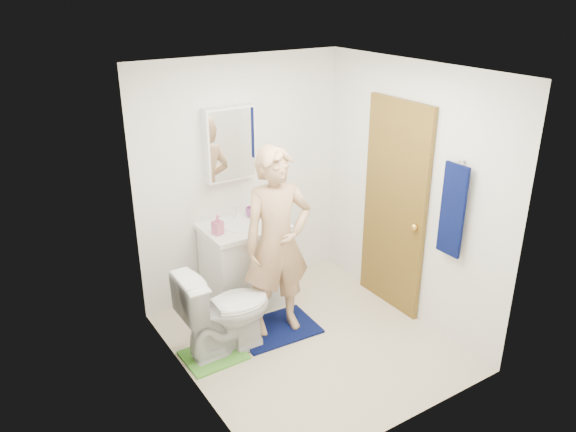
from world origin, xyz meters
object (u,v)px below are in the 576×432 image
(towel, at_px, (453,210))
(soap_dispenser, at_px, (218,225))
(toothbrush_cup, at_px, (252,212))
(man, at_px, (277,243))
(medicine_cabinet, at_px, (230,143))
(vanity_cabinet, at_px, (245,266))
(toilet, at_px, (226,310))

(towel, xyz_separation_m, soap_dispenser, (-1.48, 1.42, -0.30))
(toothbrush_cup, bearing_deg, soap_dispenser, -157.70)
(man, bearing_deg, toothbrush_cup, 87.68)
(soap_dispenser, distance_m, toothbrush_cup, 0.50)
(man, bearing_deg, medicine_cabinet, 100.41)
(vanity_cabinet, height_order, medicine_cabinet, medicine_cabinet)
(man, bearing_deg, soap_dispenser, 130.37)
(medicine_cabinet, relative_size, toilet, 0.86)
(towel, height_order, toothbrush_cup, towel)
(toilet, distance_m, toothbrush_cup, 1.14)
(vanity_cabinet, xyz_separation_m, toilet, (-0.53, -0.63, 0.01))
(medicine_cabinet, bearing_deg, toothbrush_cup, -30.79)
(medicine_cabinet, height_order, toothbrush_cup, medicine_cabinet)
(towel, bearing_deg, soap_dispenser, 136.12)
(towel, distance_m, toothbrush_cup, 1.94)
(toilet, bearing_deg, medicine_cabinet, -31.40)
(toilet, bearing_deg, toothbrush_cup, -42.06)
(towel, relative_size, toothbrush_cup, 6.38)
(vanity_cabinet, bearing_deg, medicine_cabinet, 90.00)
(toilet, xyz_separation_m, man, (0.55, 0.04, 0.48))
(soap_dispenser, relative_size, toothbrush_cup, 1.52)
(man, bearing_deg, towel, -28.64)
(towel, bearing_deg, medicine_cabinet, 124.61)
(toilet, bearing_deg, towel, -116.24)
(soap_dispenser, bearing_deg, man, -58.72)
(vanity_cabinet, relative_size, soap_dispenser, 4.20)
(man, bearing_deg, vanity_cabinet, 100.92)
(medicine_cabinet, relative_size, toothbrush_cup, 5.59)
(man, bearing_deg, toilet, -166.53)
(towel, xyz_separation_m, toothbrush_cup, (-1.02, 1.61, -0.35))
(vanity_cabinet, relative_size, toilet, 0.98)
(soap_dispenser, bearing_deg, towel, -43.88)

